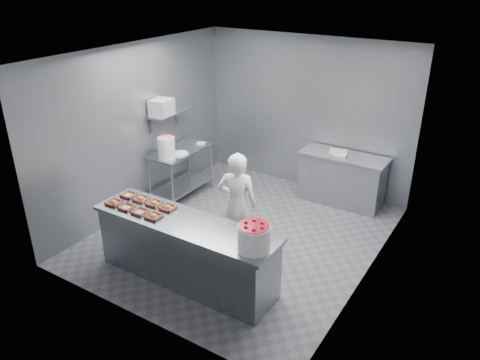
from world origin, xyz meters
name	(u,v)px	position (x,y,z in m)	size (l,w,h in m)	color
floor	(241,235)	(0.00, 0.00, 0.00)	(4.50, 4.50, 0.00)	#4C4C51
ceiling	(241,54)	(0.00, 0.00, 2.80)	(4.50, 4.50, 0.00)	white
wall_back	(306,114)	(0.00, 2.25, 1.40)	(4.00, 0.04, 2.80)	slate
wall_left	(139,129)	(-2.00, 0.00, 1.40)	(0.04, 4.50, 2.80)	slate
wall_right	(376,183)	(2.00, 0.00, 1.40)	(0.04, 4.50, 2.80)	slate
service_counter	(186,251)	(0.00, -1.35, 0.45)	(2.60, 0.70, 0.90)	slate
prep_table	(181,166)	(-1.65, 0.60, 0.59)	(0.60, 1.20, 0.90)	slate
back_counter	(341,179)	(0.90, 1.90, 0.45)	(1.50, 0.60, 0.90)	slate
wall_shelf	(170,113)	(-1.82, 0.60, 1.55)	(0.35, 0.90, 0.03)	slate
tray_0	(114,202)	(-1.12, -1.49, 0.92)	(0.19, 0.18, 0.06)	tan
tray_1	(127,207)	(-0.87, -1.49, 0.92)	(0.19, 0.18, 0.04)	tan
tray_2	(140,212)	(-0.63, -1.49, 0.92)	(0.19, 0.18, 0.04)	tan
tray_3	(154,216)	(-0.40, -1.49, 0.92)	(0.19, 0.18, 0.06)	tan
tray_4	(129,195)	(-1.11, -1.21, 0.92)	(0.19, 0.18, 0.04)	tan
tray_5	(141,199)	(-0.88, -1.21, 0.92)	(0.19, 0.18, 0.06)	tan
tray_6	(154,203)	(-0.64, -1.21, 0.92)	(0.19, 0.18, 0.06)	tan
tray_7	(168,207)	(-0.40, -1.21, 0.92)	(0.19, 0.18, 0.06)	tan
worker	(237,204)	(0.20, -0.42, 0.78)	(0.57, 0.38, 1.57)	white
strawberry_tub	(254,237)	(1.08, -1.43, 1.07)	(0.39, 0.39, 0.32)	white
glaze_bucket	(166,147)	(-1.59, 0.18, 1.09)	(0.30, 0.29, 0.44)	white
bucket_lid	(180,154)	(-1.51, 0.43, 0.91)	(0.28, 0.28, 0.02)	white
rag	(201,143)	(-1.51, 1.04, 0.91)	(0.15, 0.13, 0.02)	#CCB28C
appliance	(162,107)	(-1.82, 0.39, 1.70)	(0.31, 0.36, 0.27)	gray
paper_stack	(338,152)	(0.80, 1.90, 0.93)	(0.30, 0.22, 0.06)	silver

